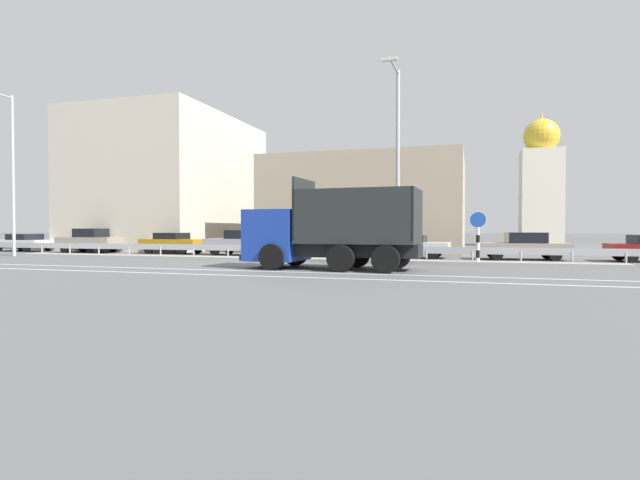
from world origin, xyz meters
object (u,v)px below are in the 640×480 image
(street_lamp_0, at_px, (10,167))
(dump_truck, at_px, (312,237))
(church_tower, at_px, (541,184))
(parked_car_6, at_px, (523,246))
(parked_car_1, at_px, (90,241))
(parked_car_3, at_px, (242,243))
(parked_car_2, at_px, (173,243))
(median_road_sign, at_px, (478,237))
(parked_car_0, at_px, (24,242))
(parked_car_5, at_px, (412,246))
(street_lamp_1, at_px, (397,156))
(parked_car_4, at_px, (324,245))

(street_lamp_0, bearing_deg, dump_truck, -9.79)
(church_tower, bearing_deg, parked_car_6, -99.11)
(parked_car_1, distance_m, parked_car_3, 11.51)
(parked_car_2, distance_m, parked_car_3, 5.28)
(parked_car_6, height_order, church_tower, church_tower)
(median_road_sign, distance_m, parked_car_0, 31.67)
(parked_car_5, bearing_deg, dump_truck, -16.47)
(dump_truck, relative_size, parked_car_0, 1.60)
(street_lamp_1, bearing_deg, parked_car_6, 42.25)
(parked_car_2, height_order, church_tower, church_tower)
(street_lamp_0, bearing_deg, parked_car_0, 132.46)
(parked_car_2, distance_m, parked_car_4, 10.54)
(church_tower, bearing_deg, street_lamp_1, -108.88)
(parked_car_0, height_order, church_tower, church_tower)
(parked_car_4, height_order, parked_car_5, parked_car_4)
(parked_car_3, bearing_deg, median_road_sign, -104.05)
(parked_car_2, bearing_deg, street_lamp_1, 74.36)
(parked_car_2, bearing_deg, parked_car_3, 88.61)
(dump_truck, xyz_separation_m, parked_car_6, (8.90, 8.74, -0.56))
(parked_car_1, height_order, parked_car_6, parked_car_1)
(parked_car_2, relative_size, parked_car_4, 1.01)
(parked_car_1, bearing_deg, parked_car_5, -91.86)
(median_road_sign, xyz_separation_m, parked_car_1, (-25.30, 4.80, -0.46))
(dump_truck, relative_size, parked_car_6, 1.53)
(parked_car_2, bearing_deg, median_road_sign, 78.97)
(dump_truck, xyz_separation_m, parked_car_4, (-1.98, 8.39, -0.59))
(street_lamp_1, bearing_deg, street_lamp_0, 179.88)
(parked_car_0, bearing_deg, parked_car_4, -87.68)
(parked_car_3, distance_m, parked_car_4, 5.26)
(dump_truck, height_order, street_lamp_0, street_lamp_0)
(parked_car_1, height_order, parked_car_5, parked_car_1)
(dump_truck, bearing_deg, street_lamp_1, -39.31)
(parked_car_2, height_order, parked_car_4, parked_car_2)
(parked_car_0, distance_m, parked_car_3, 17.49)
(parked_car_2, bearing_deg, parked_car_1, -81.54)
(median_road_sign, xyz_separation_m, street_lamp_1, (-3.55, -0.40, 3.70))
(parked_car_5, bearing_deg, median_road_sign, 37.92)
(parked_car_2, height_order, parked_car_6, parked_car_6)
(parked_car_2, xyz_separation_m, church_tower, (25.00, 22.16, 5.09))
(dump_truck, bearing_deg, parked_car_4, 15.49)
(median_road_sign, relative_size, parked_car_5, 0.58)
(parked_car_5, relative_size, parked_car_6, 0.89)
(dump_truck, relative_size, parked_car_4, 1.65)
(street_lamp_1, height_order, parked_car_4, street_lamp_1)
(street_lamp_0, distance_m, church_tower, 42.62)
(street_lamp_1, xyz_separation_m, parked_car_1, (-21.74, 5.19, -4.16))
(parked_car_5, height_order, church_tower, church_tower)
(dump_truck, distance_m, parked_car_5, 9.27)
(street_lamp_0, bearing_deg, parked_car_3, 21.88)
(street_lamp_0, distance_m, parked_car_0, 8.60)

